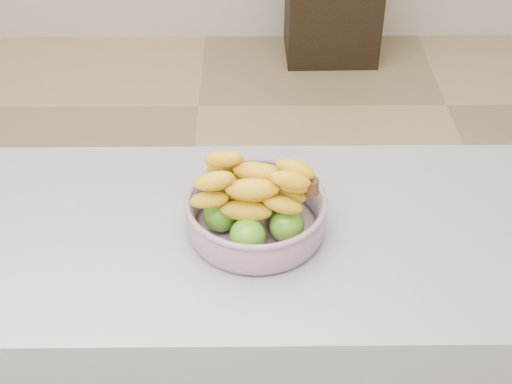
% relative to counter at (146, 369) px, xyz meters
% --- Properties ---
extents(ground, '(4.00, 4.00, 0.00)m').
position_rel_counter_xyz_m(ground, '(0.00, 0.71, -0.45)').
color(ground, tan).
rests_on(ground, ground).
extents(counter, '(2.00, 0.60, 0.90)m').
position_rel_counter_xyz_m(counter, '(0.00, 0.00, 0.00)').
color(counter, gray).
rests_on(counter, ground).
extents(fruit_bowl, '(0.28, 0.28, 0.17)m').
position_rel_counter_xyz_m(fruit_bowl, '(0.27, -0.00, 0.51)').
color(fruit_bowl, '#9098AD').
rests_on(fruit_bowl, counter).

